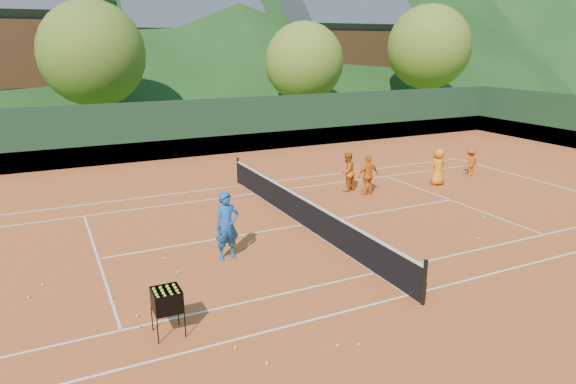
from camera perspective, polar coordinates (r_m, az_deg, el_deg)
name	(u,v)px	position (r m, az deg, el deg)	size (l,w,h in m)	color
ground	(302,225)	(16.97, 1.60, -3.74)	(400.00, 400.00, 0.00)	#2F5119
clay_court	(302,225)	(16.97, 1.60, -3.70)	(40.00, 24.00, 0.02)	#BE4E1E
coach	(227,226)	(14.15, -6.79, -3.76)	(0.70, 0.46, 1.92)	#1953A3
student_a	(347,172)	(20.78, 6.57, 2.25)	(0.78, 0.61, 1.60)	orange
student_b	(368,175)	(20.32, 8.89, 1.84)	(0.94, 0.39, 1.60)	orange
student_c	(438,167)	(22.47, 16.33, 2.70)	(0.76, 0.50, 1.56)	orange
student_d	(470,162)	(24.48, 19.61, 3.14)	(0.83, 0.48, 1.28)	#D05012
tennis_ball_0	(112,298)	(12.93, -19.01, -11.03)	(0.07, 0.07, 0.07)	#CFF128
tennis_ball_2	(267,363)	(10.06, -2.32, -18.48)	(0.07, 0.07, 0.07)	#CFF128
tennis_ball_5	(478,238)	(16.77, 20.40, -4.85)	(0.07, 0.07, 0.07)	#CFF128
tennis_ball_6	(236,347)	(10.53, -5.85, -16.80)	(0.07, 0.07, 0.07)	#CFF128
tennis_ball_7	(137,316)	(11.97, -16.40, -13.07)	(0.07, 0.07, 0.07)	#CFF128
tennis_ball_9	(178,272)	(13.79, -12.11, -8.72)	(0.07, 0.07, 0.07)	#CFF128
tennis_ball_10	(29,297)	(13.70, -26.87, -10.37)	(0.07, 0.07, 0.07)	#CFF128
tennis_ball_12	(337,345)	(10.59, 5.50, -16.58)	(0.07, 0.07, 0.07)	#CFF128
tennis_ball_15	(359,344)	(10.67, 7.87, -16.40)	(0.07, 0.07, 0.07)	#CFF128
tennis_ball_17	(165,258)	(14.72, -13.54, -7.18)	(0.07, 0.07, 0.07)	#CFF128
tennis_ball_18	(484,217)	(18.90, 20.96, -2.57)	(0.07, 0.07, 0.07)	#CFF128
tennis_ball_19	(43,285)	(14.21, -25.59, -9.27)	(0.07, 0.07, 0.07)	#CFF128
tennis_ball_21	(172,294)	(12.74, -12.80, -10.94)	(0.07, 0.07, 0.07)	#CFF128
tennis_ball_22	(139,327)	(11.56, -16.19, -14.19)	(0.07, 0.07, 0.07)	#CFF128
court_lines	(302,225)	(16.97, 1.60, -3.66)	(23.83, 11.03, 0.00)	silver
tennis_net	(302,210)	(16.81, 1.62, -2.07)	(0.10, 12.07, 1.10)	black
perimeter_fence	(303,189)	(16.59, 1.64, 0.39)	(40.40, 24.24, 3.00)	#15301C
ball_hopper	(167,301)	(10.87, -13.31, -11.71)	(0.57, 0.57, 1.00)	black
chalet_mid	(191,53)	(49.98, -10.73, 14.96)	(12.65, 8.82, 11.45)	beige
chalet_right	(343,50)	(51.96, 6.13, 15.47)	(11.50, 8.82, 11.91)	beige
tree_b	(93,54)	(34.32, -20.89, 14.15)	(6.40, 6.40, 8.40)	#3C2518
tree_c	(304,62)	(37.46, 1.84, 14.24)	(5.60, 5.60, 7.35)	#41281A
tree_d	(429,47)	(45.06, 15.37, 15.25)	(6.80, 6.80, 8.93)	#3F2719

